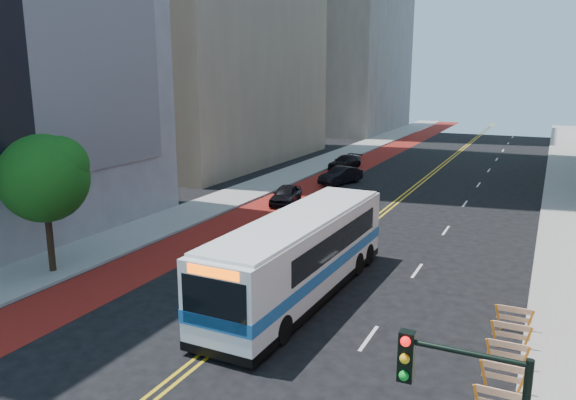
% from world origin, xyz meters
% --- Properties ---
extents(ground, '(160.00, 160.00, 0.00)m').
position_xyz_m(ground, '(0.00, 0.00, 0.00)').
color(ground, black).
rests_on(ground, ground).
extents(sidewalk_left, '(4.00, 140.00, 0.15)m').
position_xyz_m(sidewalk_left, '(-12.00, 30.00, 0.07)').
color(sidewalk_left, gray).
rests_on(sidewalk_left, ground).
extents(sidewalk_right, '(4.00, 140.00, 0.15)m').
position_xyz_m(sidewalk_right, '(12.00, 30.00, 0.07)').
color(sidewalk_right, gray).
rests_on(sidewalk_right, ground).
extents(bus_lane_paint, '(3.60, 140.00, 0.01)m').
position_xyz_m(bus_lane_paint, '(-8.10, 30.00, 0.00)').
color(bus_lane_paint, maroon).
rests_on(bus_lane_paint, ground).
extents(center_line_inner, '(0.14, 140.00, 0.01)m').
position_xyz_m(center_line_inner, '(-0.18, 30.00, 0.00)').
color(center_line_inner, gold).
rests_on(center_line_inner, ground).
extents(center_line_outer, '(0.14, 140.00, 0.01)m').
position_xyz_m(center_line_outer, '(0.18, 30.00, 0.00)').
color(center_line_outer, gold).
rests_on(center_line_outer, ground).
extents(lane_dashes, '(0.14, 98.20, 0.01)m').
position_xyz_m(lane_dashes, '(4.80, 38.00, 0.01)').
color(lane_dashes, silver).
rests_on(lane_dashes, ground).
extents(construction_barriers, '(1.42, 10.91, 1.00)m').
position_xyz_m(construction_barriers, '(9.60, 3.42, 0.68)').
color(construction_barriers, orange).
rests_on(construction_barriers, ground).
extents(street_tree, '(4.20, 4.20, 6.70)m').
position_xyz_m(street_tree, '(-11.24, 6.04, 4.91)').
color(street_tree, black).
rests_on(street_tree, sidewalk_left).
extents(transit_bus, '(3.21, 13.37, 3.66)m').
position_xyz_m(transit_bus, '(0.85, 8.67, 1.91)').
color(transit_bus, white).
rests_on(transit_bus, ground).
extents(car_a, '(2.31, 4.38, 1.42)m').
position_xyz_m(car_a, '(-7.31, 24.19, 0.71)').
color(car_a, black).
rests_on(car_a, ground).
extents(car_b, '(2.90, 4.81, 1.50)m').
position_xyz_m(car_b, '(-6.27, 33.21, 0.75)').
color(car_b, black).
rests_on(car_b, ground).
extents(car_c, '(2.64, 4.81, 1.32)m').
position_xyz_m(car_c, '(-8.63, 40.89, 0.66)').
color(car_c, black).
rests_on(car_c, ground).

